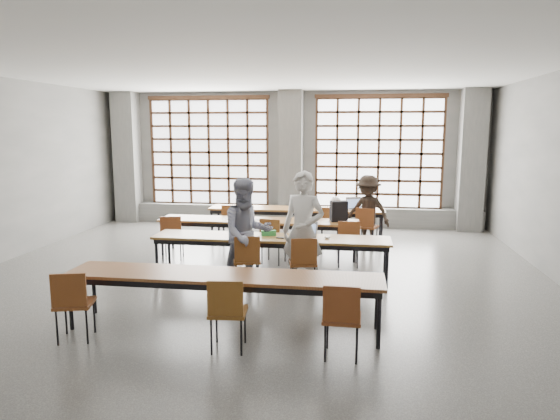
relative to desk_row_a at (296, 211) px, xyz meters
The scene contains 39 objects.
floor 3.61m from the desk_row_a, 95.55° to the right, with size 11.00×11.00×0.00m, color #4F4F4D.
ceiling 4.54m from the desk_row_a, 95.55° to the right, with size 11.00×11.00×0.00m, color silver.
wall_back 2.28m from the desk_row_a, 99.87° to the left, with size 10.00×10.00×0.00m, color #5C5C5A.
wall_front 9.10m from the desk_row_a, 92.18° to the right, with size 10.00×10.00×0.00m, color #5C5C5A.
column_left 5.24m from the desk_row_a, 160.76° to the left, with size 0.60×0.55×3.50m, color #5A5A58.
column_mid 2.04m from the desk_row_a, 101.47° to the left, with size 0.60×0.55×3.50m, color #5A5A58.
column_right 4.62m from the desk_row_a, 22.13° to the left, with size 0.60×0.55×3.50m, color #5A5A58.
window_left 3.44m from the desk_row_a, 143.89° to the left, with size 3.32×0.12×3.00m.
window_right 2.96m from the desk_row_a, 44.77° to the left, with size 3.32×0.12×3.00m.
sill_ledge 1.85m from the desk_row_a, 100.96° to the left, with size 9.80×0.35×0.50m, color #5A5A58.
desk_row_a is the anchor object (origin of this frame).
desk_row_b 1.66m from the desk_row_a, 110.71° to the right, with size 4.00×0.70×0.73m.
desk_row_c 3.10m from the desk_row_a, 91.39° to the right, with size 4.00×0.70×0.73m.
desk_row_d 5.36m from the desk_row_a, 93.26° to the right, with size 4.00×0.70×0.73m.
chair_back_left 1.53m from the desk_row_a, 155.61° to the right, with size 0.50×0.50×0.88m.
chair_back_mid 1.03m from the desk_row_a, 38.15° to the right, with size 0.43×0.43×0.88m.
chair_back_right 1.70m from the desk_row_a, 21.65° to the right, with size 0.53×0.53×0.88m.
chair_mid_left 3.08m from the desk_row_a, 134.87° to the right, with size 0.50×0.50×0.88m.
chair_mid_centre 2.19m from the desk_row_a, 95.34° to the right, with size 0.50×0.50×0.88m.
chair_mid_right 2.50m from the desk_row_a, 60.83° to the right, with size 0.45×0.45×0.88m.
chair_front_left 3.74m from the desk_row_a, 95.43° to the right, with size 0.52×0.52×0.88m.
chair_front_right 3.77m from the desk_row_a, 81.75° to the right, with size 0.50×0.50×0.88m.
chair_near_left 6.30m from the desk_row_a, 108.37° to the right, with size 0.51×0.52×0.88m.
chair_near_mid 5.98m from the desk_row_a, 90.93° to the right, with size 0.46×0.46×0.88m.
chair_near_right 6.10m from the desk_row_a, 78.71° to the right, with size 0.43×0.44×0.88m.
student_male 3.65m from the desk_row_a, 81.71° to the right, with size 0.69×0.45×1.89m, color silver.
student_female 3.63m from the desk_row_a, 95.95° to the right, with size 0.86×0.67×1.76m, color #191F4B.
student_back 1.68m from the desk_row_a, 17.35° to the right, with size 1.00×0.58×1.55m, color black.
laptop_front 3.04m from the desk_row_a, 80.50° to the right, with size 0.46×0.43×0.26m.
laptop_back 1.34m from the desk_row_a, ahead, with size 0.44×0.41×0.26m.
mouse 3.24m from the desk_row_a, 74.34° to the right, with size 0.10×0.06×0.04m, color silver.
green_box 3.02m from the desk_row_a, 92.38° to the right, with size 0.25×0.09×0.09m, color #2B833A.
phone 3.20m from the desk_row_a, 88.13° to the right, with size 0.13×0.06×0.01m, color black.
paper_sheet_a 1.92m from the desk_row_a, 128.30° to the right, with size 0.30×0.21×0.00m, color white.
paper_sheet_b 1.83m from the desk_row_a, 118.96° to the right, with size 0.30×0.21×0.00m, color white.
paper_sheet_c 1.63m from the desk_row_a, 107.41° to the right, with size 0.30×0.21×0.00m, color white.
backpack 1.83m from the desk_row_a, 56.03° to the right, with size 0.32×0.20×0.40m, color black.
plastic_bag 0.93m from the desk_row_a, ahead, with size 0.26×0.21×0.29m, color white.
red_pouch 6.23m from the desk_row_a, 108.77° to the right, with size 0.20×0.08×0.06m, color maroon.
Camera 1 is at (1.63, -7.69, 2.53)m, focal length 32.00 mm.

